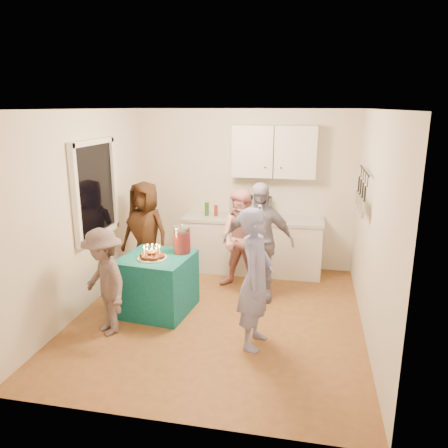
% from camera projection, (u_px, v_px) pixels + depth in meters
% --- Properties ---
extents(floor, '(4.00, 4.00, 0.00)m').
position_uv_depth(floor, '(219.00, 317.00, 5.65)').
color(floor, brown).
rests_on(floor, ground).
extents(ceiling, '(4.00, 4.00, 0.00)m').
position_uv_depth(ceiling, '(218.00, 109.00, 4.97)').
color(ceiling, white).
rests_on(ceiling, floor).
extents(back_wall, '(3.60, 3.60, 0.00)m').
position_uv_depth(back_wall, '(244.00, 190.00, 7.20)').
color(back_wall, silver).
rests_on(back_wall, floor).
extents(left_wall, '(4.00, 4.00, 0.00)m').
position_uv_depth(left_wall, '(83.00, 213.00, 5.65)').
color(left_wall, silver).
rests_on(left_wall, floor).
extents(right_wall, '(4.00, 4.00, 0.00)m').
position_uv_depth(right_wall, '(373.00, 227.00, 4.97)').
color(right_wall, silver).
rests_on(right_wall, floor).
extents(window_night, '(0.04, 1.00, 1.20)m').
position_uv_depth(window_night, '(94.00, 190.00, 5.86)').
color(window_night, black).
rests_on(window_night, left_wall).
extents(counter, '(2.20, 0.58, 0.86)m').
position_uv_depth(counter, '(252.00, 246.00, 7.11)').
color(counter, white).
rests_on(counter, floor).
extents(countertop, '(2.24, 0.62, 0.05)m').
position_uv_depth(countertop, '(253.00, 219.00, 6.99)').
color(countertop, beige).
rests_on(countertop, counter).
extents(upper_cabinet, '(1.30, 0.30, 0.80)m').
position_uv_depth(upper_cabinet, '(274.00, 152.00, 6.80)').
color(upper_cabinet, white).
rests_on(upper_cabinet, back_wall).
extents(pot_rack, '(0.12, 1.00, 0.60)m').
position_uv_depth(pot_rack, '(361.00, 190.00, 5.57)').
color(pot_rack, black).
rests_on(pot_rack, right_wall).
extents(microwave, '(0.65, 0.49, 0.33)m').
position_uv_depth(microwave, '(251.00, 207.00, 6.95)').
color(microwave, white).
rests_on(microwave, countertop).
extents(party_table, '(0.94, 0.94, 0.76)m').
position_uv_depth(party_table, '(157.00, 284.00, 5.73)').
color(party_table, '#0E5C60').
rests_on(party_table, floor).
extents(donut_cake, '(0.38, 0.38, 0.18)m').
position_uv_depth(donut_cake, '(152.00, 252.00, 5.53)').
color(donut_cake, '#381C0C').
rests_on(donut_cake, party_table).
extents(punch_jar, '(0.22, 0.22, 0.34)m').
position_uv_depth(punch_jar, '(182.00, 240.00, 5.73)').
color(punch_jar, red).
rests_on(punch_jar, party_table).
extents(man_birthday, '(0.45, 0.62, 1.60)m').
position_uv_depth(man_birthday, '(256.00, 279.00, 4.79)').
color(man_birthday, '#858BC2').
rests_on(man_birthday, floor).
extents(woman_back_left, '(0.86, 0.66, 1.58)m').
position_uv_depth(woman_back_left, '(145.00, 233.00, 6.54)').
color(woman_back_left, '#4F2D16').
rests_on(woman_back_left, floor).
extents(woman_back_center, '(0.83, 0.71, 1.50)m').
position_uv_depth(woman_back_center, '(243.00, 240.00, 6.33)').
color(woman_back_center, '#E4777E').
rests_on(woman_back_center, floor).
extents(woman_back_right, '(1.00, 0.46, 1.66)m').
position_uv_depth(woman_back_right, '(258.00, 242.00, 5.99)').
color(woman_back_right, '#161037').
rests_on(woman_back_right, floor).
extents(child_near_left, '(0.95, 0.90, 1.29)m').
position_uv_depth(child_near_left, '(104.00, 282.00, 5.10)').
color(child_near_left, '#544443').
rests_on(child_near_left, floor).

